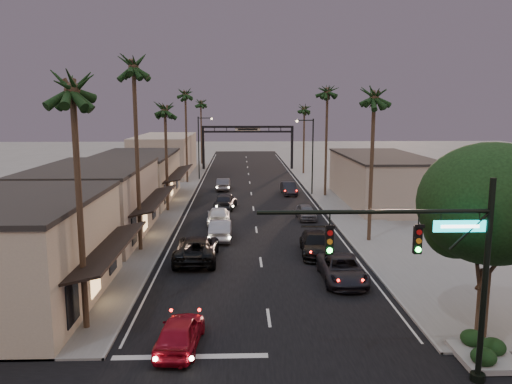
{
  "coord_description": "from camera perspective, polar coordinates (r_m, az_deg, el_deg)",
  "views": [
    {
      "loc": [
        -1.4,
        -13.2,
        10.26
      ],
      "look_at": [
        0.12,
        32.49,
        2.5
      ],
      "focal_mm": 35.0,
      "sensor_mm": 36.0,
      "label": 1
    }
  ],
  "objects": [
    {
      "name": "oncoming_pickup",
      "position": [
        34.23,
        -6.79,
        -6.41
      ],
      "size": [
        2.81,
        6.06,
        1.68
      ],
      "primitive_type": "imported",
      "rotation": [
        0.0,
        0.0,
        3.14
      ],
      "color": "black",
      "rests_on": "ground"
    },
    {
      "name": "palm_rc",
      "position": [
        77.84,
        5.55,
        9.74
      ],
      "size": [
        3.2,
        3.2,
        12.2
      ],
      "color": "#38281C",
      "rests_on": "ground"
    },
    {
      "name": "planter",
      "position": [
        23.56,
        24.6,
        -17.11
      ],
      "size": [
        2.2,
        2.6,
        0.24
      ],
      "primitive_type": "cube",
      "color": "gray",
      "rests_on": "ground"
    },
    {
      "name": "curbside_black",
      "position": [
        35.58,
        6.88,
        -5.92
      ],
      "size": [
        2.46,
        5.39,
        1.53
      ],
      "primitive_type": "imported",
      "rotation": [
        0.0,
        0.0,
        -0.06
      ],
      "color": "black",
      "rests_on": "ground"
    },
    {
      "name": "palm_lc",
      "position": [
        49.72,
        -10.38,
        9.72
      ],
      "size": [
        3.2,
        3.2,
        12.2
      ],
      "color": "#38281C",
      "rests_on": "ground"
    },
    {
      "name": "traffic_signal",
      "position": [
        19.31,
        19.84,
        -6.51
      ],
      "size": [
        8.51,
        0.22,
        7.8
      ],
      "color": "black",
      "rests_on": "ground"
    },
    {
      "name": "ground",
      "position": [
        54.2,
        -0.39,
        -1.28
      ],
      "size": [
        200.0,
        200.0,
        0.0
      ],
      "primitive_type": "plane",
      "color": "slate",
      "rests_on": "ground"
    },
    {
      "name": "curbside_far",
      "position": [
        59.58,
        3.78,
        0.41
      ],
      "size": [
        1.79,
        4.53,
        1.47
      ],
      "primitive_type": "imported",
      "rotation": [
        0.0,
        0.0,
        0.05
      ],
      "color": "black",
      "rests_on": "ground"
    },
    {
      "name": "oncoming_silver",
      "position": [
        39.46,
        -4.09,
        -4.28
      ],
      "size": [
        1.69,
        4.78,
        1.57
      ],
      "primitive_type": "imported",
      "rotation": [
        0.0,
        0.0,
        3.14
      ],
      "color": "gray",
      "rests_on": "ground"
    },
    {
      "name": "palm_lb",
      "position": [
        36.06,
        -13.85,
        14.33
      ],
      "size": [
        3.2,
        3.2,
        15.2
      ],
      "color": "#38281C",
      "rests_on": "ground"
    },
    {
      "name": "storefront_dist",
      "position": [
        79.39,
        -10.33,
        4.23
      ],
      "size": [
        8.0,
        20.0,
        6.0
      ],
      "primitive_type": "cube",
      "color": "gray",
      "rests_on": "ground"
    },
    {
      "name": "palm_far",
      "position": [
        91.47,
        -6.34,
        10.32
      ],
      "size": [
        3.2,
        3.2,
        13.2
      ],
      "color": "#38281C",
      "rests_on": "ground"
    },
    {
      "name": "oncoming_red",
      "position": [
        22.49,
        -8.69,
        -15.58
      ],
      "size": [
        2.05,
        4.37,
        1.45
      ],
      "primitive_type": "imported",
      "rotation": [
        0.0,
        0.0,
        3.06
      ],
      "color": "maroon",
      "rests_on": "ground"
    },
    {
      "name": "storefront_near",
      "position": [
        28.74,
        -25.81,
        -6.5
      ],
      "size": [
        8.0,
        12.0,
        5.5
      ],
      "primitive_type": "cube",
      "color": "tan",
      "rests_on": "ground"
    },
    {
      "name": "sidewalk_right",
      "position": [
        66.89,
        7.5,
        0.78
      ],
      "size": [
        5.0,
        92.0,
        0.12
      ],
      "primitive_type": "cube",
      "color": "slate",
      "rests_on": "ground"
    },
    {
      "name": "oncoming_dgrey",
      "position": [
        51.14,
        -3.52,
        -1.02
      ],
      "size": [
        2.57,
        5.04,
        1.64
      ],
      "primitive_type": "imported",
      "rotation": [
        0.0,
        0.0,
        3.01
      ],
      "color": "black",
      "rests_on": "ground"
    },
    {
      "name": "storefront_mid",
      "position": [
        41.56,
        -18.08,
        -1.26
      ],
      "size": [
        8.0,
        14.0,
        5.5
      ],
      "primitive_type": "cube",
      "color": "gray",
      "rests_on": "ground"
    },
    {
      "name": "sidewalk_left",
      "position": [
        66.49,
        -8.88,
        0.69
      ],
      "size": [
        5.0,
        92.0,
        0.12
      ],
      "primitive_type": "cube",
      "color": "slate",
      "rests_on": "ground"
    },
    {
      "name": "road",
      "position": [
        59.11,
        -0.52,
        -0.36
      ],
      "size": [
        14.0,
        120.0,
        0.02
      ],
      "primitive_type": "cube",
      "color": "black",
      "rests_on": "ground"
    },
    {
      "name": "storefront_far",
      "position": [
        56.94,
        -13.65,
        1.53
      ],
      "size": [
        8.0,
        16.0,
        5.0
      ],
      "primitive_type": "cube",
      "color": "tan",
      "rests_on": "ground"
    },
    {
      "name": "oncoming_white",
      "position": [
        44.84,
        -4.28,
        -2.68
      ],
      "size": [
        2.12,
        4.99,
        1.43
      ],
      "primitive_type": "imported",
      "rotation": [
        0.0,
        0.0,
        3.16
      ],
      "color": "white",
      "rests_on": "ground"
    },
    {
      "name": "palm_ld",
      "position": [
        68.61,
        -8.09,
        11.34
      ],
      "size": [
        3.2,
        3.2,
        14.2
      ],
      "color": "#38281C",
      "rests_on": "ground"
    },
    {
      "name": "corner_tree",
      "position": [
        23.73,
        25.43,
        -1.71
      ],
      "size": [
        6.2,
        6.2,
        8.8
      ],
      "color": "#38281C",
      "rests_on": "ground"
    },
    {
      "name": "palm_ra",
      "position": [
        38.54,
        13.39,
        11.14
      ],
      "size": [
        3.2,
        3.2,
        13.2
      ],
      "color": "#38281C",
      "rests_on": "ground"
    },
    {
      "name": "building_right",
      "position": [
        55.92,
        14.1,
        1.37
      ],
      "size": [
        8.0,
        18.0,
        5.0
      ],
      "primitive_type": "cube",
      "color": "gray",
      "rests_on": "ground"
    },
    {
      "name": "oncoming_grey_far",
      "position": [
        62.85,
        -3.75,
        0.9
      ],
      "size": [
        1.66,
        4.55,
        1.49
      ],
      "primitive_type": "imported",
      "rotation": [
        0.0,
        0.0,
        3.12
      ],
      "color": "#4B4A4F",
      "rests_on": "ground"
    },
    {
      "name": "curbside_near",
      "position": [
        30.54,
        9.84,
        -8.67
      ],
      "size": [
        2.47,
        5.35,
        1.49
      ],
      "primitive_type": "imported",
      "rotation": [
        0.0,
        0.0,
        -0.0
      ],
      "color": "black",
      "rests_on": "ground"
    },
    {
      "name": "arch",
      "position": [
        83.34,
        -0.95,
        6.38
      ],
      "size": [
        15.2,
        0.4,
        7.27
      ],
      "color": "black",
      "rests_on": "ground"
    },
    {
      "name": "streetlight_left",
      "position": [
        71.58,
        -6.36,
        5.62
      ],
      "size": [
        2.13,
        0.3,
        9.0
      ],
      "color": "black",
      "rests_on": "ground"
    },
    {
      "name": "streetlight_right",
      "position": [
        59.0,
        6.23,
        4.78
      ],
      "size": [
        2.13,
        0.3,
        9.0
      ],
      "color": "black",
      "rests_on": "ground"
    },
    {
      "name": "palm_rb",
      "position": [
        58.11,
        8.17,
        11.66
      ],
      "size": [
        3.2,
        3.2,
        14.2
      ],
      "color": "#38281C",
      "rests_on": "ground"
    },
    {
      "name": "curbside_grey",
      "position": [
        46.6,
        5.73,
        -2.29
      ],
      "size": [
        1.73,
        4.01,
        1.35
      ],
      "primitive_type": "imported",
      "rotation": [
        0.0,
        0.0,
        0.03
      ],
      "color": "#57585D",
      "rests_on": "ground"
    },
    {
      "name": "palm_la",
      "position": [
        23.37,
        -20.31,
        11.95
      ],
      "size": [
        3.2,
        3.2,
        13.2
      ],
      "color": "#38281C",
      "rests_on": "ground"
    }
  ]
}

